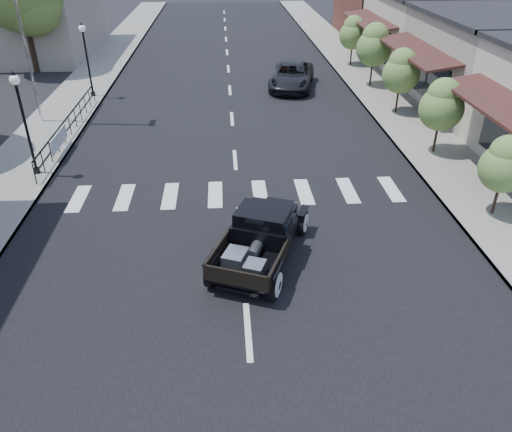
{
  "coord_description": "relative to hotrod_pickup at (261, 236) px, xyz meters",
  "views": [
    {
      "loc": [
        -0.4,
        -11.81,
        8.34
      ],
      "look_at": [
        0.44,
        0.71,
        1.0
      ],
      "focal_mm": 35.0,
      "sensor_mm": 36.0,
      "label": 1
    }
  ],
  "objects": [
    {
      "name": "small_tree_a",
      "position": [
        7.78,
        1.88,
        0.67
      ],
      "size": [
        1.55,
        1.55,
        2.59
      ],
      "primitive_type": null,
      "color": "#597B38",
      "rests_on": "sidewalk_right"
    },
    {
      "name": "low_building_left",
      "position": [
        -15.52,
        28.03,
        1.73
      ],
      "size": [
        10.0,
        12.0,
        5.0
      ],
      "primitive_type": "cube",
      "color": "gray",
      "rests_on": "ground"
    },
    {
      "name": "ground",
      "position": [
        -0.52,
        0.03,
        -0.77
      ],
      "size": [
        120.0,
        120.0,
        0.0
      ],
      "primitive_type": "plane",
      "color": "black",
      "rests_on": "ground"
    },
    {
      "name": "small_tree_e",
      "position": [
        7.78,
        22.18,
        0.89
      ],
      "size": [
        1.81,
        1.81,
        3.02
      ],
      "primitive_type": null,
      "color": "#597B38",
      "rests_on": "sidewalk_right"
    },
    {
      "name": "sidewalk_right",
      "position": [
        7.98,
        15.03,
        -0.7
      ],
      "size": [
        3.0,
        80.0,
        0.15
      ],
      "primitive_type": "cube",
      "color": "#99978B",
      "rests_on": "ground"
    },
    {
      "name": "road",
      "position": [
        -0.52,
        15.03,
        -0.76
      ],
      "size": [
        14.0,
        80.0,
        0.02
      ],
      "primitive_type": "cube",
      "color": "black",
      "rests_on": "ground"
    },
    {
      "name": "small_tree_d",
      "position": [
        7.78,
        17.13,
        1.07
      ],
      "size": [
        2.03,
        2.03,
        3.38
      ],
      "primitive_type": null,
      "color": "#597B38",
      "rests_on": "sidewalk_right"
    },
    {
      "name": "banner",
      "position": [
        -7.74,
        8.03,
        -0.32
      ],
      "size": [
        0.04,
        2.2,
        0.6
      ],
      "primitive_type": null,
      "color": "silver",
      "rests_on": "sidewalk_left"
    },
    {
      "name": "second_car",
      "position": [
        3.12,
        17.26,
        -0.08
      ],
      "size": [
        3.37,
        5.39,
        1.39
      ],
      "primitive_type": "imported",
      "rotation": [
        0.0,
        0.0,
        -0.23
      ],
      "color": "black",
      "rests_on": "ground"
    },
    {
      "name": "small_tree_c",
      "position": [
        7.78,
        12.19,
        0.89
      ],
      "size": [
        1.81,
        1.81,
        3.02
      ],
      "primitive_type": null,
      "color": "#597B38",
      "rests_on": "sidewalk_right"
    },
    {
      "name": "road_markings",
      "position": [
        -0.52,
        10.03,
        -0.77
      ],
      "size": [
        12.0,
        60.0,
        0.06
      ],
      "primitive_type": null,
      "color": "silver",
      "rests_on": "ground"
    },
    {
      "name": "hotrod_pickup",
      "position": [
        0.0,
        0.0,
        0.0
      ],
      "size": [
        3.58,
        4.91,
        1.54
      ],
      "primitive_type": null,
      "rotation": [
        0.0,
        0.0,
        -0.38
      ],
      "color": "black",
      "rests_on": "ground"
    },
    {
      "name": "lamp_post_c",
      "position": [
        -8.12,
        16.03,
        1.3
      ],
      "size": [
        0.36,
        0.36,
        3.85
      ],
      "primitive_type": null,
      "color": "black",
      "rests_on": "sidewalk_left"
    },
    {
      "name": "sidewalk_left",
      "position": [
        -9.02,
        15.03,
        -0.7
      ],
      "size": [
        3.0,
        80.0,
        0.15
      ],
      "primitive_type": "cube",
      "color": "gray",
      "rests_on": "ground"
    },
    {
      "name": "storefront_far",
      "position": [
        14.48,
        22.03,
        1.48
      ],
      "size": [
        10.0,
        9.0,
        4.5
      ],
      "primitive_type": "cube",
      "color": "#BFB4A1",
      "rests_on": "ground"
    },
    {
      "name": "railing",
      "position": [
        -7.82,
        10.03,
        -0.12
      ],
      "size": [
        0.08,
        10.0,
        1.0
      ],
      "primitive_type": null,
      "color": "black",
      "rests_on": "sidewalk_left"
    },
    {
      "name": "lamp_post_b",
      "position": [
        -8.12,
        6.03,
        1.3
      ],
      "size": [
        0.36,
        0.36,
        3.85
      ],
      "primitive_type": null,
      "color": "black",
      "rests_on": "sidewalk_left"
    },
    {
      "name": "small_tree_b",
      "position": [
        7.78,
        7.07,
        0.85
      ],
      "size": [
        1.77,
        1.77,
        2.95
      ],
      "primitive_type": null,
      "color": "#597B38",
      "rests_on": "sidewalk_right"
    },
    {
      "name": "big_tree_far",
      "position": [
        -13.02,
        22.03,
        3.08
      ],
      "size": [
        5.25,
        5.25,
        7.71
      ],
      "primitive_type": null,
      "color": "#546E2F",
      "rests_on": "ground"
    }
  ]
}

